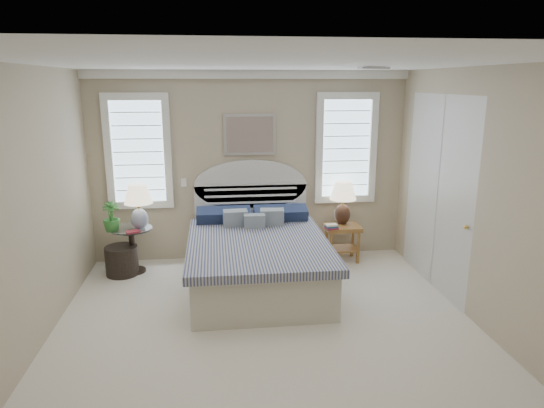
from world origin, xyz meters
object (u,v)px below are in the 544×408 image
at_px(side_table_left, 132,245).
at_px(nightstand_right, 342,235).
at_px(bed, 257,255).
at_px(lamp_right, 343,198).
at_px(lamp_left, 138,202).
at_px(floor_pot, 122,260).

height_order(side_table_left, nightstand_right, side_table_left).
xyz_separation_m(bed, side_table_left, (-1.65, 0.59, 0.00)).
bearing_deg(nightstand_right, bed, -151.97).
bearing_deg(lamp_right, side_table_left, -175.98).
bearing_deg(lamp_left, lamp_right, 5.13).
bearing_deg(bed, lamp_right, 31.21).
bearing_deg(lamp_right, bed, -148.79).
bearing_deg(nightstand_right, lamp_left, -177.02).
bearing_deg(bed, nightstand_right, 28.03).
bearing_deg(bed, side_table_left, 160.26).
relative_size(floor_pot, lamp_right, 0.69).
bearing_deg(side_table_left, lamp_left, -19.69).
height_order(nightstand_right, floor_pot, nightstand_right).
relative_size(side_table_left, lamp_left, 1.04).
height_order(floor_pot, lamp_left, lamp_left).
bearing_deg(lamp_left, nightstand_right, 2.98).
height_order(bed, lamp_left, bed).
xyz_separation_m(floor_pot, lamp_left, (0.27, 0.02, 0.80)).
bearing_deg(nightstand_right, side_table_left, -178.06).
relative_size(bed, lamp_left, 3.74).
distance_m(side_table_left, lamp_right, 3.03).
height_order(bed, floor_pot, bed).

